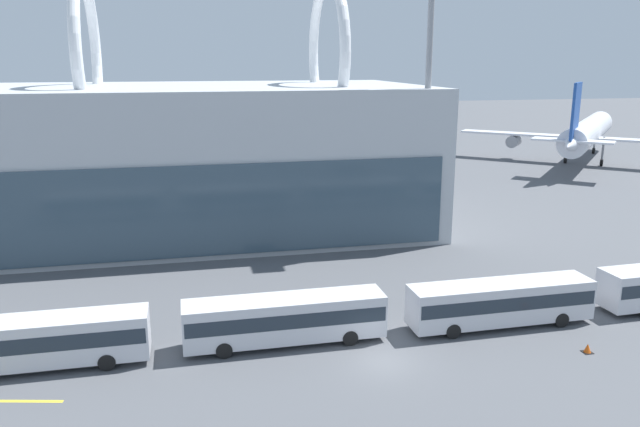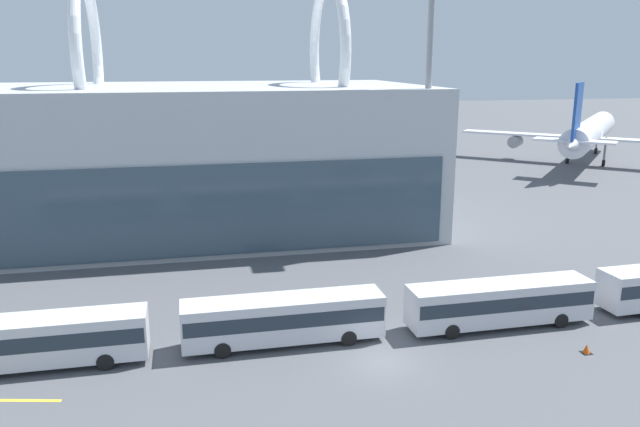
# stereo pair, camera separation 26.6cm
# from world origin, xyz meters

# --- Properties ---
(ground_plane) EXTENTS (440.00, 440.00, 0.00)m
(ground_plane) POSITION_xyz_m (0.00, 0.00, 0.00)
(ground_plane) COLOR #515459
(airliner_at_gate_far) EXTENTS (34.88, 34.11, 12.96)m
(airliner_at_gate_far) POSITION_xyz_m (1.92, 52.93, 4.70)
(airliner_at_gate_far) COLOR silver
(airliner_at_gate_far) RESTS_ON ground_plane
(airliner_parked_remote) EXTENTS (33.41, 33.79, 14.23)m
(airliner_parked_remote) POSITION_xyz_m (56.07, 60.83, 5.33)
(airliner_parked_remote) COLOR silver
(airliner_parked_remote) RESTS_ON ground_plane
(shuttle_bus_0) EXTENTS (12.66, 2.68, 3.04)m
(shuttle_bus_0) POSITION_xyz_m (-19.88, 3.60, 1.80)
(shuttle_bus_0) COLOR silver
(shuttle_bus_0) RESTS_ON ground_plane
(shuttle_bus_1) EXTENTS (12.66, 2.69, 3.04)m
(shuttle_bus_1) POSITION_xyz_m (-5.31, 3.63, 1.80)
(shuttle_bus_1) COLOR silver
(shuttle_bus_1) RESTS_ON ground_plane
(shuttle_bus_2) EXTENTS (12.68, 2.75, 3.04)m
(shuttle_bus_2) POSITION_xyz_m (9.27, 3.17, 1.80)
(shuttle_bus_2) COLOR silver
(shuttle_bus_2) RESTS_ON ground_plane
(floodlight_mast) EXTENTS (2.46, 2.46, 28.17)m
(floodlight_mast) POSITION_xyz_m (11.58, 22.99, 17.86)
(floodlight_mast) COLOR gray
(floodlight_mast) RESTS_ON ground_plane
(traffic_cone_0) EXTENTS (0.61, 0.61, 0.58)m
(traffic_cone_0) POSITION_xyz_m (12.59, -1.70, 0.28)
(traffic_cone_0) COLOR black
(traffic_cone_0) RESTS_ON ground_plane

